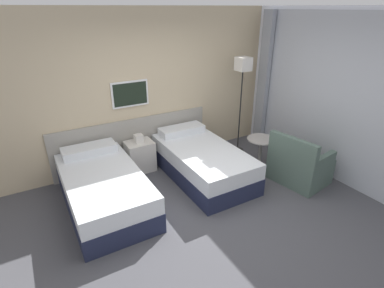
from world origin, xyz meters
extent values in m
plane|color=#47474C|center=(0.00, 0.00, 0.00)|extent=(16.00, 16.00, 0.00)
cube|color=#C6B28E|center=(0.00, 2.13, 1.35)|extent=(10.00, 0.06, 2.70)
cube|color=gray|center=(-0.37, 2.08, 0.44)|extent=(2.87, 0.04, 0.89)
cube|color=white|center=(-0.37, 2.09, 1.34)|extent=(0.64, 0.03, 0.44)
cube|color=black|center=(-0.37, 2.07, 1.34)|extent=(0.58, 0.01, 0.38)
cube|color=white|center=(2.44, -0.20, 1.35)|extent=(0.06, 4.60, 2.70)
cube|color=#B2B7C1|center=(2.39, -0.20, 1.32)|extent=(0.03, 4.24, 2.64)
cube|color=#8E939E|center=(2.31, 1.75, 1.32)|extent=(0.10, 0.24, 2.64)
cube|color=#1E233D|center=(-1.21, 1.08, 0.15)|extent=(1.03, 1.95, 0.29)
cube|color=silver|center=(-1.21, 1.08, 0.42)|extent=(1.02, 1.94, 0.25)
cube|color=silver|center=(-1.21, 1.82, 0.60)|extent=(0.83, 0.34, 0.13)
cube|color=#1E233D|center=(0.46, 1.08, 0.15)|extent=(1.03, 1.95, 0.29)
cube|color=silver|center=(0.46, 1.08, 0.42)|extent=(1.02, 1.94, 0.25)
cube|color=silver|center=(0.46, 1.82, 0.60)|extent=(0.83, 0.34, 0.13)
cube|color=beige|center=(-0.37, 1.83, 0.27)|extent=(0.47, 0.38, 0.54)
cube|color=silver|center=(-0.37, 1.83, 0.61)|extent=(0.14, 0.14, 0.14)
cylinder|color=black|center=(1.63, 1.60, 0.01)|extent=(0.24, 0.24, 0.02)
cylinder|color=black|center=(1.63, 1.60, 0.82)|extent=(0.02, 0.02, 1.60)
cube|color=silver|center=(1.63, 1.60, 1.74)|extent=(0.24, 0.24, 0.24)
cylinder|color=gray|center=(1.45, 0.76, 0.01)|extent=(0.32, 0.32, 0.01)
cylinder|color=gray|center=(1.45, 0.76, 0.31)|extent=(0.05, 0.05, 0.58)
cylinder|color=gray|center=(1.45, 0.76, 0.61)|extent=(0.49, 0.49, 0.02)
cube|color=#4C6056|center=(1.80, 0.16, 0.21)|extent=(0.83, 0.94, 0.43)
cube|color=#4C6056|center=(1.50, 0.11, 0.64)|extent=(0.23, 0.84, 0.43)
cube|color=#4C6056|center=(1.86, -0.21, 0.52)|extent=(0.61, 0.18, 0.18)
cube|color=#4C6056|center=(1.74, 0.53, 0.52)|extent=(0.61, 0.18, 0.18)
camera|label=1|loc=(-1.94, -2.72, 2.68)|focal=28.00mm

